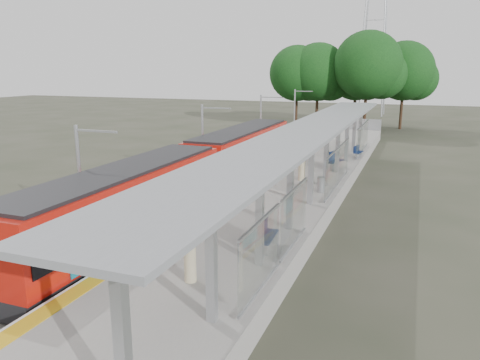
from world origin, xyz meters
name	(u,v)px	position (x,y,z in m)	size (l,w,h in m)	color
trackbed	(234,183)	(-4.50, 20.00, 0.12)	(3.00, 70.00, 0.24)	#59544C
platform	(299,183)	(0.00, 20.00, 0.50)	(6.00, 50.00, 1.00)	gray
tactile_strip	(262,172)	(-2.55, 20.00, 1.01)	(0.60, 50.00, 0.02)	gold
end_fence	(353,124)	(0.00, 44.95, 1.60)	(6.00, 0.10, 1.20)	#9EA0A5
train	(197,172)	(-4.50, 14.47, 2.05)	(2.74, 27.60, 3.62)	black
canopy	(314,135)	(1.61, 16.19, 4.20)	(3.27, 38.00, 3.66)	#9EA0A5
tree_cluster	(351,71)	(-1.71, 53.10, 7.38)	(20.23, 13.39, 12.11)	#382316
catenary_masts	(204,143)	(-6.22, 19.00, 2.91)	(2.08, 48.16, 5.40)	#9EA0A5
bench_near	(265,234)	(1.74, 7.42, 1.60)	(0.64, 1.71, 1.14)	#102251
bench_mid	(334,160)	(1.60, 23.01, 1.62)	(1.04, 1.78, 1.17)	#102251
bench_far	(358,151)	(2.61, 27.80, 1.48)	(0.64, 1.39, 0.91)	#102251
info_pillar_near	(190,259)	(0.37, 3.94, 1.75)	(0.39, 0.39, 1.72)	beige
info_pillar_far	(302,167)	(0.40, 18.85, 1.81)	(0.42, 0.42, 1.86)	beige
litter_bin	(321,185)	(2.05, 16.47, 1.43)	(0.42, 0.42, 0.86)	#9EA0A5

